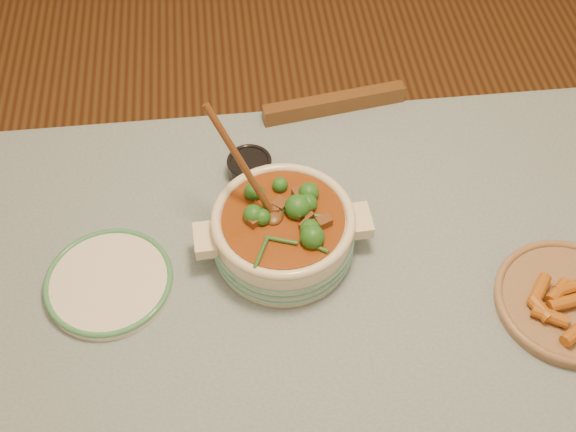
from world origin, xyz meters
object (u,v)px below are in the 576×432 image
at_px(dining_table, 335,304).
at_px(chair_far, 319,161).
at_px(fried_plate, 568,300).
at_px(white_plate, 109,282).
at_px(condiment_bowl, 250,167).
at_px(stew_casserole, 283,230).

xyz_separation_m(dining_table, chair_far, (0.06, 0.62, -0.21)).
xyz_separation_m(fried_plate, chair_far, (-0.41, 0.73, -0.32)).
relative_size(dining_table, chair_far, 2.09).
height_order(white_plate, fried_plate, fried_plate).
bearing_deg(fried_plate, white_plate, 170.84).
bearing_deg(dining_table, condiment_bowl, 116.75).
bearing_deg(white_plate, fried_plate, -9.16).
xyz_separation_m(condiment_bowl, chair_far, (0.22, 0.30, -0.33)).
distance_m(fried_plate, chair_far, 0.90).
bearing_deg(white_plate, chair_far, 46.65).
distance_m(stew_casserole, chair_far, 0.67).
bearing_deg(chair_far, white_plate, 38.12).
relative_size(stew_casserole, fried_plate, 1.06).
bearing_deg(stew_casserole, condiment_bowl, 103.91).
distance_m(white_plate, chair_far, 0.85).
relative_size(dining_table, stew_casserole, 4.36).
height_order(stew_casserole, condiment_bowl, stew_casserole).
bearing_deg(white_plate, dining_table, -5.47).
bearing_deg(condiment_bowl, stew_casserole, -76.09).
height_order(dining_table, chair_far, chair_far).
distance_m(stew_casserole, fried_plate, 0.61).
relative_size(dining_table, condiment_bowl, 12.47).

